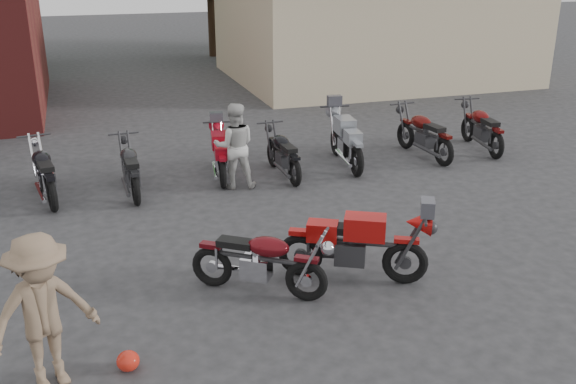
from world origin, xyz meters
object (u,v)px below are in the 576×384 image
object	(u,v)px
row_bike_2	(44,170)
row_bike_8	(482,126)
person_light	(235,146)
sportbike	(356,242)
row_bike_4	(220,152)
row_bike_7	(424,131)
row_bike_5	(283,151)
person_tan	(43,313)
vintage_motorcycle	(261,258)
row_bike_3	(130,166)
row_bike_6	(346,138)
helmet	(128,361)

from	to	relation	value
row_bike_2	row_bike_8	xyz separation A→B (m)	(9.79, 0.21, 0.00)
row_bike_2	person_light	bearing A→B (deg)	-107.80
person_light	row_bike_2	distance (m)	3.65
sportbike	row_bike_4	bearing A→B (deg)	127.21
sportbike	row_bike_2	world-z (taller)	sportbike
row_bike_7	row_bike_8	size ratio (longest dim) A/B	1.02
row_bike_5	row_bike_8	world-z (taller)	row_bike_8
row_bike_2	row_bike_4	world-z (taller)	row_bike_2
sportbike	person_tan	world-z (taller)	person_tan
vintage_motorcycle	person_tan	size ratio (longest dim) A/B	1.06
sportbike	row_bike_3	size ratio (longest dim) A/B	1.08
row_bike_3	row_bike_6	size ratio (longest dim) A/B	0.88
row_bike_2	row_bike_3	distance (m)	1.59
row_bike_5	row_bike_7	size ratio (longest dim) A/B	0.91
row_bike_3	sportbike	bearing A→B (deg)	-151.26
row_bike_5	person_light	bearing A→B (deg)	106.31
row_bike_2	row_bike_5	size ratio (longest dim) A/B	1.08
row_bike_3	row_bike_4	size ratio (longest dim) A/B	1.02
person_tan	row_bike_2	size ratio (longest dim) A/B	0.89
row_bike_4	row_bike_5	bearing A→B (deg)	-97.43
helmet	row_bike_3	xyz separation A→B (m)	(0.60, 5.84, 0.43)
vintage_motorcycle	row_bike_6	bearing A→B (deg)	91.24
helmet	sportbike	bearing A→B (deg)	19.57
sportbike	row_bike_4	world-z (taller)	sportbike
person_tan	helmet	bearing A→B (deg)	-20.75
person_tan	row_bike_3	xyz separation A→B (m)	(1.40, 5.85, -0.34)
row_bike_3	row_bike_7	world-z (taller)	row_bike_7
row_bike_4	row_bike_2	bearing A→B (deg)	102.24
person_light	row_bike_6	size ratio (longest dim) A/B	0.80
person_light	row_bike_4	bearing A→B (deg)	-68.47
row_bike_3	row_bike_8	xyz separation A→B (m)	(8.21, 0.39, 0.03)
person_light	row_bike_3	bearing A→B (deg)	1.07
vintage_motorcycle	helmet	size ratio (longest dim) A/B	7.34
person_tan	row_bike_8	world-z (taller)	person_tan
row_bike_5	helmet	bearing A→B (deg)	145.72
sportbike	row_bike_7	distance (m)	6.34
row_bike_4	row_bike_3	bearing A→B (deg)	110.78
row_bike_6	row_bike_3	bearing A→B (deg)	100.30
person_light	row_bike_3	world-z (taller)	person_light
vintage_motorcycle	row_bike_4	size ratio (longest dim) A/B	1.01
person_tan	row_bike_8	bearing A→B (deg)	11.68
row_bike_6	row_bike_8	distance (m)	3.53
vintage_motorcycle	helmet	bearing A→B (deg)	-112.22
person_tan	row_bike_4	world-z (taller)	person_tan
person_light	person_tan	distance (m)	6.50
vintage_motorcycle	row_bike_2	world-z (taller)	row_bike_2
vintage_motorcycle	row_bike_5	distance (m)	5.02
row_bike_2	row_bike_6	distance (m)	6.26
row_bike_3	row_bike_5	xyz separation A→B (m)	(3.13, 0.04, -0.01)
row_bike_8	vintage_motorcycle	bearing A→B (deg)	134.14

